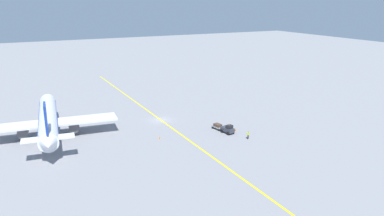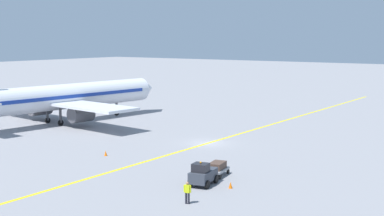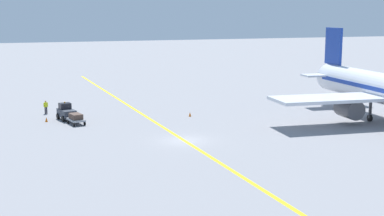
{
  "view_description": "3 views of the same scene",
  "coord_description": "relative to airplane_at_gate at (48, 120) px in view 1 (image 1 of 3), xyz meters",
  "views": [
    {
      "loc": [
        -32.17,
        -79.38,
        27.81
      ],
      "look_at": [
        5.59,
        -5.53,
        3.71
      ],
      "focal_mm": 35.0,
      "sensor_mm": 36.0,
      "label": 1
    },
    {
      "loc": [
        33.44,
        -51.13,
        12.24
      ],
      "look_at": [
        -4.31,
        2.95,
        3.49
      ],
      "focal_mm": 50.0,
      "sensor_mm": 36.0,
      "label": 2
    },
    {
      "loc": [
        17.91,
        48.64,
        12.39
      ],
      "look_at": [
        -3.09,
        -5.83,
        2.14
      ],
      "focal_mm": 50.0,
      "sensor_mm": 36.0,
      "label": 3
    }
  ],
  "objects": [
    {
      "name": "ground_crew_worker",
      "position": [
        36.41,
        -20.4,
        -2.8
      ],
      "size": [
        0.56,
        0.32,
        1.68
      ],
      "color": "#23232D",
      "rests_on": "ground"
    },
    {
      "name": "airplane_at_gate",
      "position": [
        0.0,
        0.0,
        0.0
      ],
      "size": [
        28.41,
        35.54,
        10.6
      ],
      "color": "silver",
      "rests_on": "ground"
    },
    {
      "name": "traffic_cone_near_nose",
      "position": [
        36.93,
        -15.05,
        -3.43
      ],
      "size": [
        0.32,
        0.32,
        0.55
      ],
      "primitive_type": "cone",
      "color": "orange",
      "rests_on": "ground"
    },
    {
      "name": "traffic_cone_mid_apron",
      "position": [
        20.08,
        -12.1,
        -3.43
      ],
      "size": [
        0.32,
        0.32,
        0.55
      ],
      "primitive_type": "cone",
      "color": "orange",
      "rests_on": "ground"
    },
    {
      "name": "baggage_cart_trailing",
      "position": [
        33.93,
        -12.31,
        -2.95
      ],
      "size": [
        1.86,
        2.81,
        1.24
      ],
      "color": "gray",
      "rests_on": "ground"
    },
    {
      "name": "baggage_tug_dark",
      "position": [
        34.54,
        -15.55,
        -2.81
      ],
      "size": [
        2.21,
        3.23,
        2.11
      ],
      "color": "#333842",
      "rests_on": "ground"
    },
    {
      "name": "ground_plane",
      "position": [
        25.15,
        -0.45,
        -3.71
      ],
      "size": [
        400.0,
        400.0,
        0.0
      ],
      "primitive_type": "plane",
      "color": "gray"
    },
    {
      "name": "apron_yellow_centreline",
      "position": [
        25.15,
        -0.45,
        -3.71
      ],
      "size": [
        0.96,
        120.0,
        0.01
      ],
      "primitive_type": "cube",
      "rotation": [
        0.0,
        0.0,
        -0.0
      ],
      "color": "yellow",
      "rests_on": "ground"
    }
  ]
}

